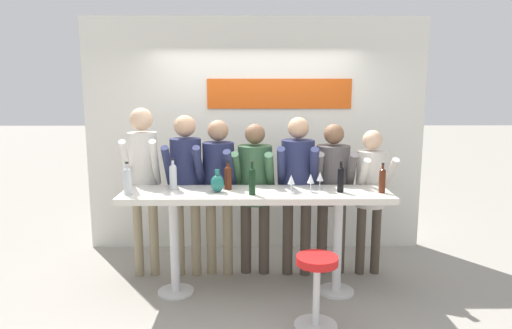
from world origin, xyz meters
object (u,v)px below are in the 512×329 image
Objects in this scene: person_far_right at (371,186)px; wine_bottle_3 at (228,176)px; person_far_left at (143,171)px; wine_bottle_1 at (128,180)px; wine_bottle_2 at (173,176)px; person_center at (255,183)px; wine_bottle_5 at (382,179)px; person_center_right at (297,179)px; person_right at (333,182)px; bar_stool at (317,281)px; decorative_vase at (217,183)px; person_left at (186,177)px; wine_bottle_4 at (252,180)px; person_center_left at (218,180)px; wine_glass_2 at (291,180)px; wine_bottle_0 at (341,178)px; tasting_table at (256,207)px; wine_glass_0 at (311,179)px; wine_glass_1 at (320,177)px.

person_far_right is 1.56m from wine_bottle_3.
wine_bottle_1 is (-0.01, -0.56, 0.02)m from person_far_left.
wine_bottle_2 is (0.37, -0.35, 0.02)m from person_far_left.
person_center is 1.34m from wine_bottle_5.
person_center_right reaches higher than wine_bottle_1.
person_right is at bearing -3.75° from person_far_left.
decorative_vase reaches higher than bar_stool.
wine_bottle_5 reaches higher than wine_bottle_3.
person_left is at bearing 128.58° from decorative_vase.
person_far_left reaches higher than wine_bottle_4.
person_right is 2.13m from wine_bottle_1.
person_center_left is 0.40m from wine_bottle_3.
wine_bottle_5 is 0.87m from wine_glass_2.
wine_bottle_0 reaches higher than wine_bottle_5.
decorative_vase is (0.03, -0.49, 0.07)m from person_center_left.
wine_bottle_4 reaches higher than tasting_table.
wine_bottle_1 is at bearing -174.28° from tasting_table.
person_far_left is 5.77× the size of wine_bottle_4.
decorative_vase is (-0.90, -0.00, -0.04)m from wine_glass_0.
tasting_table is at bearing 178.12° from wine_glass_0.
person_center_right is at bearing 117.59° from wine_glass_1.
bar_stool is at bearing -138.59° from wine_bottle_5.
wine_bottle_2 is 1.75× the size of wine_glass_0.
person_center_right reaches higher than wine_bottle_2.
person_left is at bearing 154.96° from wine_glass_2.
person_center is at bearing 54.60° from decorative_vase.
wine_bottle_5 is 0.59m from wine_glass_1.
bar_stool is at bearing -99.20° from wine_glass_1.
wine_glass_1 is (-0.61, -0.37, 0.17)m from person_far_right.
person_center_right is at bearing 19.02° from wine_bottle_1.
wine_bottle_1 reaches higher than wine_glass_2.
wine_bottle_2 is at bearing -178.61° from wine_bottle_3.
wine_bottle_1 reaches higher than tasting_table.
person_far_left reaches higher than person_center_right.
wine_glass_1 reaches higher than bar_stool.
person_center reaches higher than wine_glass_0.
wine_bottle_2 is at bearing -174.45° from person_far_right.
wine_bottle_3 is (0.91, -0.33, 0.01)m from person_far_left.
wine_bottle_3 is at bearing 1.39° from wine_bottle_2.
person_right reaches higher than tasting_table.
person_left is 1.03× the size of person_center_left.
person_center is 0.75m from wine_glass_0.
person_center_right is at bearing 99.74° from wine_glass_0.
person_center_left is at bearing -169.18° from person_center.
person_far_left is 2.05m from wine_bottle_0.
person_center is at bearing 121.76° from wine_glass_2.
wine_bottle_0 reaches higher than wine_glass_2.
person_left reaches higher than person_far_right.
wine_bottle_4 is at bearing -49.82° from person_center_left.
wine_bottle_3 is at bearing -62.40° from person_center_left.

